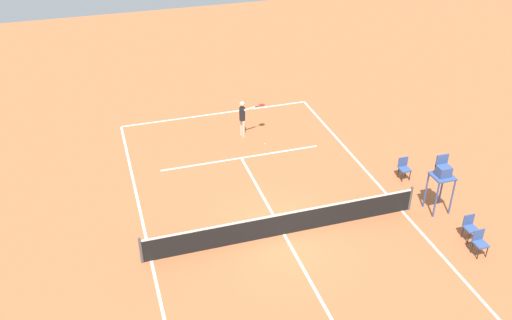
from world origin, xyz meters
name	(u,v)px	position (x,y,z in m)	size (l,w,h in m)	color
ground_plane	(284,234)	(0.00, 0.00, 0.00)	(60.00, 60.00, 0.00)	#B76038
court_lines	(284,234)	(0.00, 0.00, 0.00)	(9.88, 20.90, 0.01)	white
tennis_net	(284,223)	(0.00, 0.00, 0.50)	(10.48, 0.10, 1.07)	#4C4C51
player_serving	(243,115)	(-0.69, -7.73, 1.09)	(1.35, 0.52, 1.82)	beige
tennis_ball	(265,144)	(-1.39, -6.56, 0.03)	(0.07, 0.07, 0.07)	#CCE033
umpire_chair	(442,175)	(-6.19, 0.33, 1.61)	(0.80, 0.80, 2.41)	#38518C
courtside_chair_near	(470,226)	(-6.33, 2.19, 0.53)	(0.44, 0.46, 0.95)	#262626
courtside_chair_mid	(404,167)	(-6.12, -2.08, 0.53)	(0.44, 0.46, 0.95)	#262626
courtside_chair_far	(480,242)	(-6.13, 3.03, 0.53)	(0.44, 0.46, 0.95)	#262626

